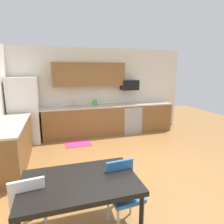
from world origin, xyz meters
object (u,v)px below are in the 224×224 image
at_px(chair_near_table, 123,189).
at_px(kettle, 95,103).
at_px(oven_range, 130,118).
at_px(refrigerator, 25,111).
at_px(dining_table, 80,184).
at_px(microwave, 130,85).
at_px(chair_far_side, 29,202).

relative_size(chair_near_table, kettle, 4.25).
height_order(oven_range, chair_near_table, oven_range).
xyz_separation_m(refrigerator, dining_table, (1.06, -3.62, -0.26)).
bearing_deg(chair_near_table, dining_table, 178.81).
height_order(microwave, kettle, microwave).
bearing_deg(chair_far_side, kettle, 66.90).
bearing_deg(dining_table, microwave, 60.60).
bearing_deg(refrigerator, oven_range, 1.43).
bearing_deg(chair_far_side, dining_table, -6.14).
height_order(refrigerator, chair_near_table, refrigerator).
bearing_deg(chair_far_side, chair_near_table, -3.78).
relative_size(oven_range, chair_far_side, 1.07).
bearing_deg(refrigerator, microwave, 3.22).
relative_size(oven_range, kettle, 4.55).
bearing_deg(chair_near_table, chair_far_side, 176.22).
relative_size(chair_far_side, kettle, 4.25).
bearing_deg(chair_far_side, refrigerator, 97.30).
xyz_separation_m(refrigerator, microwave, (3.20, 0.18, 0.63)).
xyz_separation_m(oven_range, chair_near_table, (-1.59, -3.71, 0.05)).
bearing_deg(microwave, kettle, -177.55).
relative_size(refrigerator, chair_near_table, 2.17).
bearing_deg(refrigerator, dining_table, -73.72).
bearing_deg(oven_range, chair_near_table, -113.19).
relative_size(oven_range, microwave, 1.69).
relative_size(microwave, chair_far_side, 0.64).
bearing_deg(oven_range, microwave, 90.00).
height_order(chair_near_table, chair_far_side, same).
relative_size(dining_table, kettle, 7.00).
distance_m(dining_table, chair_near_table, 0.57).
xyz_separation_m(refrigerator, kettle, (2.03, 0.13, 0.10)).
distance_m(refrigerator, microwave, 3.26).
height_order(refrigerator, kettle, refrigerator).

